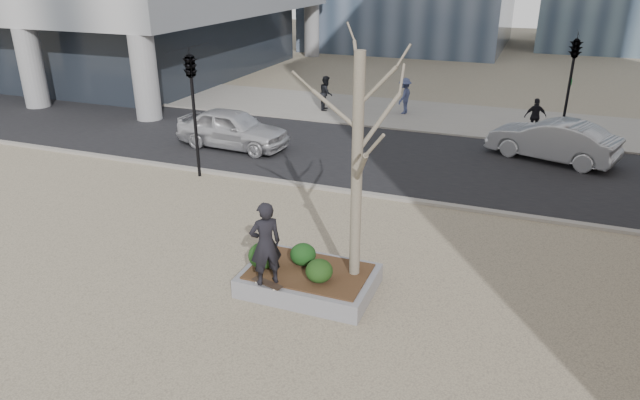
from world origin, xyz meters
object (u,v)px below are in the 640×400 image
at_px(planter, 309,280).
at_px(police_car, 233,128).
at_px(skateboarder, 266,244).
at_px(skateboard, 267,284).

relative_size(planter, police_car, 0.64).
bearing_deg(skateboarder, planter, -169.66).
distance_m(planter, police_car, 11.40).
relative_size(skateboard, police_car, 0.17).
relative_size(skateboard, skateboarder, 0.40).
bearing_deg(skateboard, skateboarder, -164.11).
relative_size(skateboarder, police_car, 0.41).
height_order(skateboarder, police_car, skateboarder).
bearing_deg(planter, police_car, 127.91).
bearing_deg(skateboarder, police_car, -100.72).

